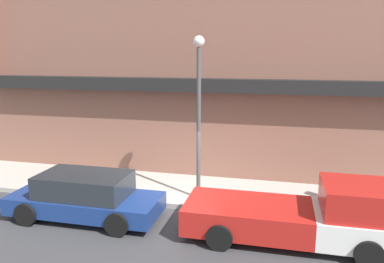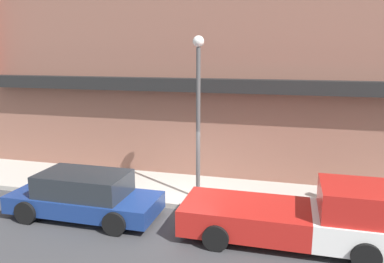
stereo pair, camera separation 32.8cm
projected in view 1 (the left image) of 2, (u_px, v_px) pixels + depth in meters
The scene contains 7 objects.
ground_plane at pixel (179, 209), 12.25m from camera, with size 80.00×80.00×0.00m, color #38383A.
sidewalk at pixel (190, 191), 13.68m from camera, with size 36.00×3.05×0.17m.
building at pixel (206, 64), 15.63m from camera, with size 19.80×3.80×10.86m.
pickup_truck at pixel (307, 215), 10.01m from camera, with size 5.77×2.17×1.73m.
parked_car at pixel (85, 196), 11.51m from camera, with size 4.68×2.00×1.42m.
fire_hydrant at pixel (90, 178), 13.69m from camera, with size 0.19×0.19×0.74m.
street_lamp at pixel (199, 99), 12.10m from camera, with size 0.36×0.36×5.39m.
Camera 1 is at (3.07, -11.06, 5.01)m, focal length 35.00 mm.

